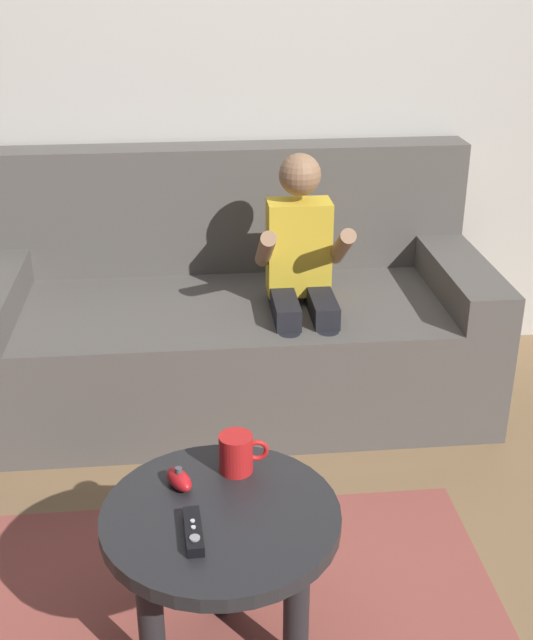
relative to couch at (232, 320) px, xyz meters
name	(u,v)px	position (x,y,z in m)	size (l,w,h in m)	color
ground_plane	(327,629)	(0.16, -1.23, -0.30)	(8.77, 8.77, 0.00)	olive
wall_back	(264,38)	(0.16, 0.39, 0.95)	(4.38, 0.05, 2.50)	beige
couch	(232,320)	(0.00, 0.00, 0.00)	(1.82, 0.80, 0.89)	#56514C
person_seated_on_couch	(302,276)	(0.23, -0.18, 0.24)	(0.31, 0.38, 0.94)	black
coffee_table	(221,540)	(-0.10, -1.28, 0.05)	(0.53, 0.53, 0.43)	#232326
game_remote_black_near_edge	(193,531)	(-0.16, -1.36, 0.15)	(0.04, 0.14, 0.03)	black
nunchuk_red	(179,479)	(-0.19, -1.19, 0.16)	(0.08, 0.10, 0.05)	red
coffee_mug	(237,453)	(-0.05, -1.14, 0.18)	(0.12, 0.08, 0.09)	red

